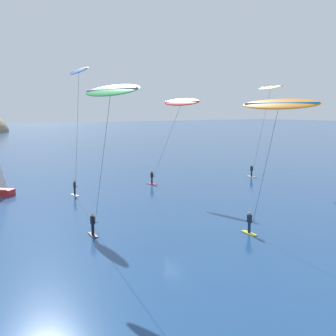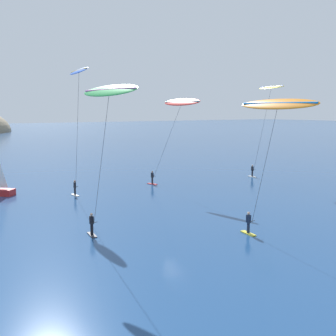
{
  "view_description": "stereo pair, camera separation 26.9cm",
  "coord_description": "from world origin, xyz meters",
  "px_view_note": "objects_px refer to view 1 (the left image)",
  "views": [
    {
      "loc": [
        -28.29,
        -7.79,
        9.32
      ],
      "look_at": [
        -3.89,
        28.27,
        3.31
      ],
      "focal_mm": 45.0,
      "sensor_mm": 36.0,
      "label": 1
    },
    {
      "loc": [
        -28.06,
        -7.94,
        9.32
      ],
      "look_at": [
        -3.89,
        28.27,
        3.31
      ],
      "focal_mm": 45.0,
      "sensor_mm": 36.0,
      "label": 2
    }
  ],
  "objects_px": {
    "kitesurfer_red": "(179,109)",
    "kitesurfer_blue": "(78,82)",
    "kitesurfer_green": "(109,101)",
    "kitesurfer_orange": "(277,114)",
    "kitesurfer_yellow": "(269,95)"
  },
  "relations": [
    {
      "from": "kitesurfer_red",
      "to": "kitesurfer_blue",
      "type": "bearing_deg",
      "value": 175.06
    },
    {
      "from": "kitesurfer_red",
      "to": "kitesurfer_green",
      "type": "distance_m",
      "value": 20.91
    },
    {
      "from": "kitesurfer_orange",
      "to": "kitesurfer_yellow",
      "type": "distance_m",
      "value": 26.65
    },
    {
      "from": "kitesurfer_red",
      "to": "kitesurfer_yellow",
      "type": "height_order",
      "value": "kitesurfer_yellow"
    },
    {
      "from": "kitesurfer_yellow",
      "to": "kitesurfer_blue",
      "type": "distance_m",
      "value": 25.33
    },
    {
      "from": "kitesurfer_yellow",
      "to": "kitesurfer_blue",
      "type": "xyz_separation_m",
      "value": [
        -25.21,
        2.27,
        0.81
      ]
    },
    {
      "from": "kitesurfer_red",
      "to": "kitesurfer_green",
      "type": "xyz_separation_m",
      "value": [
        -15.67,
        -13.84,
        0.46
      ]
    },
    {
      "from": "kitesurfer_blue",
      "to": "kitesurfer_green",
      "type": "bearing_deg",
      "value": -104.77
    },
    {
      "from": "kitesurfer_orange",
      "to": "kitesurfer_yellow",
      "type": "bearing_deg",
      "value": 43.81
    },
    {
      "from": "kitesurfer_blue",
      "to": "kitesurfer_green",
      "type": "height_order",
      "value": "kitesurfer_blue"
    },
    {
      "from": "kitesurfer_red",
      "to": "kitesurfer_green",
      "type": "bearing_deg",
      "value": -138.54
    },
    {
      "from": "kitesurfer_orange",
      "to": "kitesurfer_red",
      "type": "relative_size",
      "value": 0.95
    },
    {
      "from": "kitesurfer_red",
      "to": "kitesurfer_yellow",
      "type": "bearing_deg",
      "value": -5.32
    },
    {
      "from": "kitesurfer_orange",
      "to": "kitesurfer_red",
      "type": "bearing_deg",
      "value": 73.81
    },
    {
      "from": "kitesurfer_blue",
      "to": "kitesurfer_green",
      "type": "relative_size",
      "value": 1.22
    }
  ]
}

